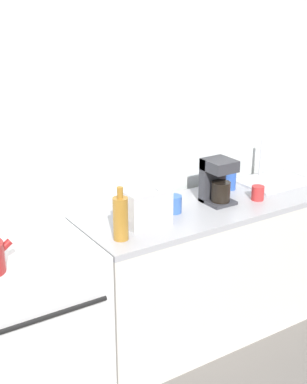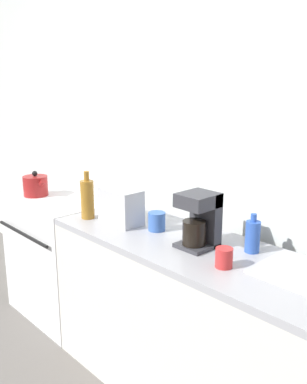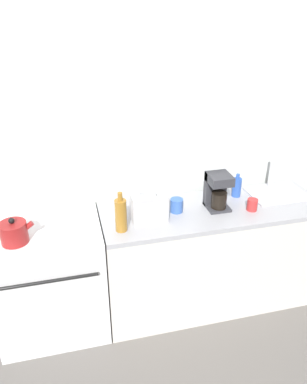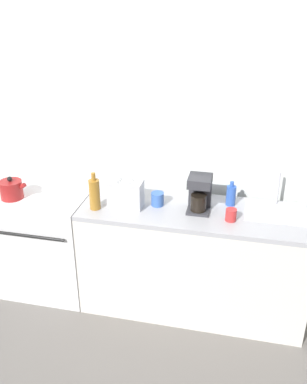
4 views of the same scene
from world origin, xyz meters
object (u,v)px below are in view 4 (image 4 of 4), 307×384
Objects in this scene: stove at (46,239)px; cup_blue at (157,199)px; cup_red at (231,215)px; coffee_maker at (200,192)px; bottle_blue at (231,195)px; kettle at (12,189)px; bottle_amber at (95,194)px; toaster at (126,194)px.

cup_blue is at bearing 0.39° from stove.
cup_red is at bearing -11.68° from cup_blue.
bottle_blue is (0.23, 0.13, -0.07)m from coffee_maker.
bottle_blue reaches higher than kettle.
bottle_amber is (0.53, -0.15, 0.57)m from stove.
bottle_amber is at bearing -168.75° from coffee_maker.
cup_red is at bearing 2.29° from bottle_amber.
toaster is at bearing -163.13° from cup_blue.
bottle_amber is at bearing -158.10° from toaster.
bottle_blue is 1.87× the size of cup_blue.
cup_red is (0.02, -0.24, -0.04)m from bottle_blue.
bottle_blue is 0.57m from cup_blue.
toaster reaches higher than cup_blue.
coffee_maker is at bearing 155.28° from cup_red.
coffee_maker is 1.43× the size of bottle_blue.
coffee_maker is (0.55, 0.07, 0.04)m from toaster.
toaster is 1.31× the size of bottle_blue.
cup_red is 0.58m from cup_blue.
kettle is 0.79× the size of coffee_maker.
cup_blue is at bearing 179.22° from coffee_maker.
stove is at bearing 175.92° from cup_red.
coffee_maker is 2.69× the size of cup_blue.
toaster is 2.45× the size of cup_blue.
kettle is 0.71m from bottle_amber.
cup_blue is at bearing 16.87° from toaster.
bottle_amber reaches higher than toaster.
cup_blue is at bearing 6.50° from kettle.
bottle_amber is at bearing -177.71° from cup_red.
bottle_amber reaches higher than bottle_blue.
stove is 3.08× the size of bottle_amber.
bottle_blue is (1.71, 0.26, 0.01)m from kettle.
bottle_amber reaches higher than stove.
coffee_maker is (1.48, 0.13, 0.07)m from kettle.
cup_red is at bearing -24.72° from coffee_maker.
cup_red is at bearing 0.48° from kettle.
coffee_maker is (1.31, 0.00, 0.59)m from stove.
bottle_amber is 2.81× the size of cup_blue.
kettle is (-0.17, -0.13, 0.52)m from stove.
kettle is at bearing -173.50° from cup_blue.
bottle_blue is at bearing 14.17° from toaster.
coffee_maker is at bearing 4.92° from kettle.
stove is 1.63m from cup_red.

